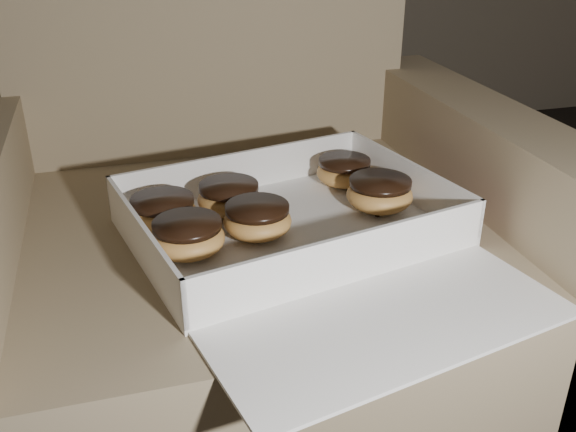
% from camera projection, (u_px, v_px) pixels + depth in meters
% --- Properties ---
extents(armchair, '(0.89, 0.75, 0.93)m').
position_uv_depth(armchair, '(246.00, 267.00, 1.07)').
color(armchair, '#887456').
rests_on(armchair, floor).
extents(bakery_box, '(0.52, 0.58, 0.07)m').
position_uv_depth(bakery_box, '(306.00, 237.00, 0.88)').
color(bakery_box, white).
rests_on(bakery_box, armchair).
extents(donut_a, '(0.10, 0.10, 0.05)m').
position_uv_depth(donut_a, '(380.00, 193.00, 0.96)').
color(donut_a, gold).
rests_on(donut_a, bakery_box).
extents(donut_b, '(0.10, 0.10, 0.05)m').
position_uv_depth(donut_b, '(163.00, 212.00, 0.90)').
color(donut_b, gold).
rests_on(donut_b, bakery_box).
extents(donut_c, '(0.10, 0.10, 0.05)m').
position_uv_depth(donut_c, '(188.00, 237.00, 0.84)').
color(donut_c, gold).
rests_on(donut_c, bakery_box).
extents(donut_d, '(0.09, 0.09, 0.05)m').
position_uv_depth(donut_d, '(229.00, 197.00, 0.95)').
color(donut_d, gold).
rests_on(donut_d, bakery_box).
extents(donut_e, '(0.09, 0.09, 0.04)m').
position_uv_depth(donut_e, '(344.00, 171.00, 1.04)').
color(donut_e, gold).
rests_on(donut_e, bakery_box).
extents(donut_f, '(0.09, 0.09, 0.05)m').
position_uv_depth(donut_f, '(257.00, 219.00, 0.88)').
color(donut_f, gold).
rests_on(donut_f, bakery_box).
extents(crumb_a, '(0.01, 0.01, 0.00)m').
position_uv_depth(crumb_a, '(211.00, 251.00, 0.85)').
color(crumb_a, black).
rests_on(crumb_a, bakery_box).
extents(crumb_b, '(0.01, 0.01, 0.00)m').
position_uv_depth(crumb_b, '(377.00, 216.00, 0.95)').
color(crumb_b, black).
rests_on(crumb_b, bakery_box).
extents(crumb_c, '(0.01, 0.01, 0.00)m').
position_uv_depth(crumb_c, '(244.00, 270.00, 0.81)').
color(crumb_c, black).
rests_on(crumb_c, bakery_box).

